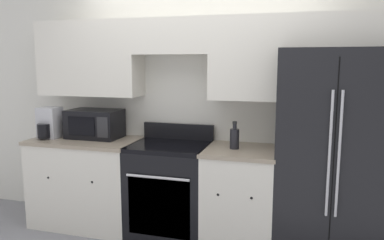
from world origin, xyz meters
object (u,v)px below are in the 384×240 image
(refrigerator, at_px, (330,154))
(bottle, at_px, (235,138))
(microwave, at_px, (95,124))
(oven_range, at_px, (170,189))

(refrigerator, height_order, bottle, refrigerator)
(microwave, relative_size, bottle, 2.13)
(oven_range, xyz_separation_m, microwave, (-0.86, 0.09, 0.60))
(refrigerator, xyz_separation_m, bottle, (-0.84, -0.06, 0.11))
(oven_range, xyz_separation_m, refrigerator, (1.48, 0.05, 0.45))
(oven_range, distance_m, refrigerator, 1.54)
(oven_range, height_order, bottle, bottle)
(oven_range, height_order, microwave, microwave)
(refrigerator, relative_size, microwave, 3.35)
(oven_range, bearing_deg, refrigerator, 2.03)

